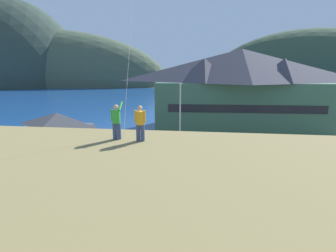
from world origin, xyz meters
The scene contains 20 objects.
ground_plane centered at (0.00, 0.00, 0.00)m, with size 600.00×600.00×0.00m, color #66604C.
parking_lot_pad centered at (0.00, 5.00, 0.05)m, with size 40.00×20.00×0.10m, color gray.
bay_water centered at (0.00, 60.00, 0.01)m, with size 360.00×84.00×0.03m, color navy.
far_hill_west_ridge centered at (-98.26, 111.49, 0.00)m, with size 85.30×62.44×87.72m, color #2D3D33.
far_hill_east_peak centered at (-97.54, 116.39, 0.00)m, with size 84.64×62.35×69.78m, color #2D3D33.
far_hill_center_saddle centered at (-81.87, 113.77, 0.00)m, with size 140.10×44.15×57.04m, color #42513D.
far_hill_far_shoulder centered at (57.50, 114.88, 0.00)m, with size 102.59×45.03×53.45m, color #334733.
harbor_lodge centered at (10.01, 22.99, 6.63)m, with size 27.18×12.87×12.44m.
storage_shed_near_lot centered at (-11.93, 8.35, 2.50)m, with size 7.90×5.46×4.82m.
storage_shed_waterside centered at (0.02, 25.24, 2.06)m, with size 5.64×4.28×3.98m.
wharf_dock centered at (1.19, 36.36, 0.35)m, with size 3.20×13.77×0.70m.
moored_boat_wharfside centered at (-2.07, 37.00, 0.72)m, with size 2.11×5.96×2.16m.
moored_boat_outer_mooring centered at (4.70, 34.22, 0.72)m, with size 3.04×7.53×2.16m.
parked_car_mid_row_far centered at (-7.70, 0.97, 1.06)m, with size 4.34×2.35×1.82m.
parked_car_lone_by_shed centered at (3.89, 7.05, 1.06)m, with size 4.24×2.14×1.82m.
parked_car_front_row_silver centered at (-4.80, 7.19, 1.06)m, with size 4.36×2.38×1.82m.
parked_car_back_row_left centered at (3.66, 0.50, 1.06)m, with size 4.23×2.11×1.82m.
parking_light_pole centered at (1.73, 10.55, 4.61)m, with size 0.24×0.78×7.92m.
person_kite_flyer centered at (-0.09, -6.76, 7.32)m, with size 0.51×0.66×1.86m.
person_companion centered at (1.15, -6.94, 7.31)m, with size 0.55×0.40×1.74m.
Camera 1 is at (4.00, -19.16, 9.95)m, focal length 28.40 mm.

